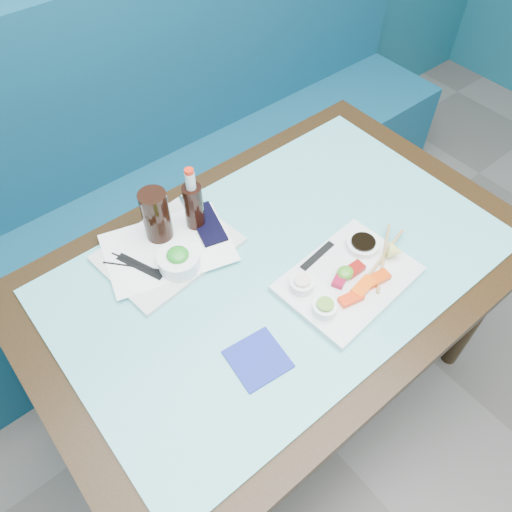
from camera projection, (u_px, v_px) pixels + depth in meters
booth_bench at (146, 197)px, 2.08m from camera, size 3.00×0.56×1.17m
dining_table at (280, 283)px, 1.45m from camera, size 1.40×0.90×0.75m
glass_top at (281, 265)px, 1.38m from camera, size 1.22×0.76×0.01m
sashimi_plate at (348, 279)px, 1.33m from camera, size 0.37×0.28×0.02m
salmon_left at (351, 299)px, 1.27m from camera, size 0.07×0.04×0.02m
salmon_mid at (363, 287)px, 1.29m from camera, size 0.07×0.04×0.02m
salmon_right at (378, 279)px, 1.31m from camera, size 0.07×0.04×0.02m
tuna_left at (340, 280)px, 1.31m from camera, size 0.06×0.05×0.02m
tuna_right at (354, 269)px, 1.33m from camera, size 0.05×0.03×0.02m
seaweed_garnish at (345, 273)px, 1.32m from camera, size 0.05×0.05×0.03m
ramekin_wasabi at (325, 308)px, 1.25m from camera, size 0.08×0.08×0.03m
wasabi_fill at (325, 304)px, 1.23m from camera, size 0.06×0.06×0.01m
ramekin_ginger at (302, 284)px, 1.29m from camera, size 0.07×0.07×0.03m
ginger_fill at (302, 280)px, 1.28m from camera, size 0.04×0.04×0.01m
soy_dish at (363, 245)px, 1.38m from camera, size 0.10×0.10×0.02m
soy_fill at (363, 242)px, 1.37m from camera, size 0.08×0.08×0.01m
lemon_wedge at (396, 251)px, 1.35m from camera, size 0.06×0.06×0.05m
chopstick_sleeve at (317, 256)px, 1.37m from camera, size 0.13×0.04×0.00m
wooden_chopstick_a at (381, 259)px, 1.36m from camera, size 0.26×0.07×0.01m
wooden_chopstick_b at (384, 257)px, 1.36m from camera, size 0.21×0.15×0.01m
serving_tray at (168, 249)px, 1.40m from camera, size 0.39×0.31×0.01m
paper_placemat at (168, 248)px, 1.39m from camera, size 0.40×0.33×0.00m
seaweed_bowl at (179, 261)px, 1.34m from camera, size 0.12×0.12×0.05m
seaweed_salad at (178, 255)px, 1.32m from camera, size 0.07×0.07×0.03m
cola_glass at (156, 215)px, 1.36m from camera, size 0.09×0.09×0.16m
navy_pouch at (207, 224)px, 1.44m from camera, size 0.11×0.17×0.01m
fork at (185, 205)px, 1.49m from camera, size 0.03×0.08×0.01m
black_chopstick_a at (139, 267)px, 1.35m from camera, size 0.14×0.16×0.01m
black_chopstick_b at (141, 266)px, 1.35m from camera, size 0.09×0.18×0.01m
tray_sleeve at (140, 267)px, 1.35m from camera, size 0.08×0.15×0.00m
cola_bottle_body at (194, 208)px, 1.40m from camera, size 0.06×0.06×0.16m
cola_bottle_neck at (190, 180)px, 1.32m from camera, size 0.03×0.03×0.05m
cola_bottle_cap at (189, 171)px, 1.29m from camera, size 0.03×0.03×0.01m
blue_napkin at (258, 359)px, 1.19m from camera, size 0.14×0.14×0.01m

